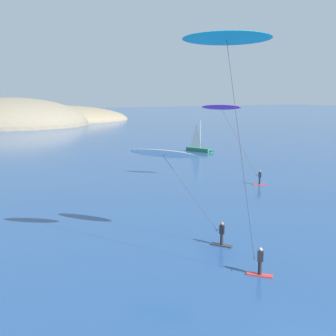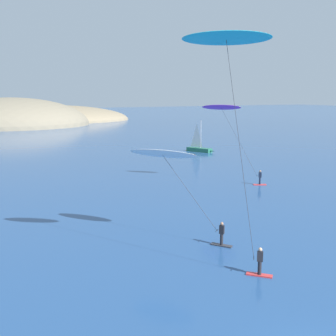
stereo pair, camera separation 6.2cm
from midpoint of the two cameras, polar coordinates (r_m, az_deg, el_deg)
headland_island at (r=160.42m, az=-18.67°, el=5.77°), size 75.19×66.87×18.53m
sailboat_near at (r=76.91m, az=4.36°, el=2.68°), size 3.26×5.81×5.70m
kitesurfer_cyan at (r=23.70m, az=8.25°, el=14.64°), size 4.75×4.29×13.75m
kitesurfer_white at (r=30.06m, az=-0.22°, el=1.15°), size 5.43×7.00×6.65m
kitesurfer_purple at (r=49.46m, az=7.65°, el=7.25°), size 6.14×5.94×9.27m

